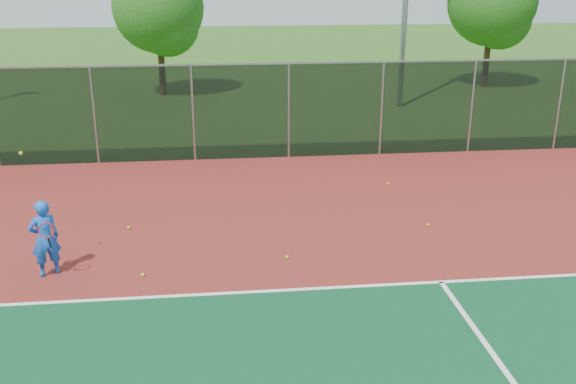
# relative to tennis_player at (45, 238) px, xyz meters

# --- Properties ---
(ground) EXTENTS (120.00, 120.00, 0.00)m
(ground) POSITION_rel_tennis_player_xyz_m (5.70, -4.20, -0.81)
(ground) COLOR #2A5819
(ground) RESTS_ON ground
(court_apron) EXTENTS (30.00, 20.00, 0.02)m
(court_apron) POSITION_rel_tennis_player_xyz_m (5.70, -2.20, -0.80)
(court_apron) COLOR maroon
(court_apron) RESTS_ON ground
(fence_back) EXTENTS (30.00, 0.06, 3.03)m
(fence_back) POSITION_rel_tennis_player_xyz_m (5.70, 7.80, 0.75)
(fence_back) COLOR black
(fence_back) RESTS_ON court_apron
(tennis_player) EXTENTS (0.68, 0.71, 2.54)m
(tennis_player) POSITION_rel_tennis_player_xyz_m (0.00, 0.00, 0.00)
(tennis_player) COLOR blue
(tennis_player) RESTS_ON court_apron
(practice_ball_0) EXTENTS (0.07, 0.07, 0.07)m
(practice_ball_0) POSITION_rel_tennis_player_xyz_m (8.17, 4.68, -0.76)
(practice_ball_0) COLOR #CCE31A
(practice_ball_0) RESTS_ON court_apron
(practice_ball_1) EXTENTS (0.07, 0.07, 0.07)m
(practice_ball_1) POSITION_rel_tennis_player_xyz_m (4.82, 0.21, -0.76)
(practice_ball_1) COLOR #CCE31A
(practice_ball_1) RESTS_ON court_apron
(practice_ball_2) EXTENTS (0.07, 0.07, 0.07)m
(practice_ball_2) POSITION_rel_tennis_player_xyz_m (1.87, -0.30, -0.76)
(practice_ball_2) COLOR #CCE31A
(practice_ball_2) RESTS_ON court_apron
(practice_ball_3) EXTENTS (0.07, 0.07, 0.07)m
(practice_ball_3) POSITION_rel_tennis_player_xyz_m (8.35, 1.62, -0.76)
(practice_ball_3) COLOR #CCE31A
(practice_ball_3) RESTS_ON court_apron
(practice_ball_5) EXTENTS (0.07, 0.07, 0.07)m
(practice_ball_5) POSITION_rel_tennis_player_xyz_m (1.29, 2.21, -0.76)
(practice_ball_5) COLOR #CCE31A
(practice_ball_5) RESTS_ON court_apron
(tree_back_left) EXTENTS (4.20, 4.20, 6.17)m
(tree_back_left) POSITION_rel_tennis_player_xyz_m (0.99, 18.92, 3.06)
(tree_back_left) COLOR #331F12
(tree_back_left) RESTS_ON ground
(tree_back_mid) EXTENTS (4.35, 4.35, 6.38)m
(tree_back_mid) POSITION_rel_tennis_player_xyz_m (17.15, 19.36, 3.19)
(tree_back_mid) COLOR #331F12
(tree_back_mid) RESTS_ON ground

